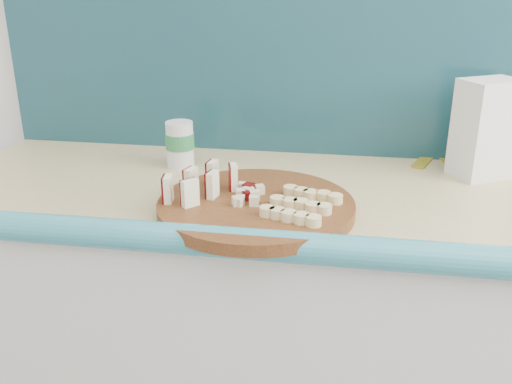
% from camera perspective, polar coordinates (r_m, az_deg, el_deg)
% --- Properties ---
extents(kitchen_counter, '(2.20, 0.63, 0.91)m').
position_cam_1_polar(kitchen_counter, '(1.55, 13.41, -16.11)').
color(kitchen_counter, silver).
rests_on(kitchen_counter, ground).
extents(backsplash, '(2.20, 0.02, 0.50)m').
position_cam_1_polar(backsplash, '(1.54, 15.08, 12.30)').
color(backsplash, teal).
rests_on(backsplash, kitchen_counter).
extents(cutting_board, '(0.51, 0.51, 0.03)m').
position_cam_1_polar(cutting_board, '(1.19, 0.00, -1.47)').
color(cutting_board, '#44220E').
rests_on(cutting_board, kitchen_counter).
extents(apple_wedges, '(0.15, 0.16, 0.06)m').
position_cam_1_polar(apple_wedges, '(1.21, -5.50, 0.93)').
color(apple_wedges, '#F8F2C6').
rests_on(apple_wedges, cutting_board).
extents(apple_chunks, '(0.06, 0.07, 0.02)m').
position_cam_1_polar(apple_chunks, '(1.19, -1.13, -0.26)').
color(apple_chunks, beige).
rests_on(apple_chunks, cutting_board).
extents(banana_slices, '(0.16, 0.18, 0.02)m').
position_cam_1_polar(banana_slices, '(1.14, 4.56, -1.29)').
color(banana_slices, beige).
rests_on(banana_slices, cutting_board).
extents(flour_bag, '(0.17, 0.15, 0.24)m').
position_cam_1_polar(flour_bag, '(1.48, 22.03, 5.89)').
color(flour_bag, silver).
rests_on(flour_bag, kitchen_counter).
extents(canister, '(0.07, 0.07, 0.12)m').
position_cam_1_polar(canister, '(1.47, -7.62, 4.82)').
color(canister, silver).
rests_on(canister, kitchen_counter).
extents(banana_peel, '(0.21, 0.17, 0.01)m').
position_cam_1_polar(banana_peel, '(1.59, 18.37, 3.00)').
color(banana_peel, '#AF9F21').
rests_on(banana_peel, kitchen_counter).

